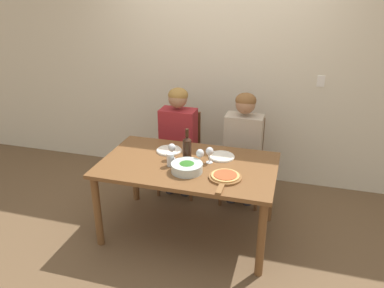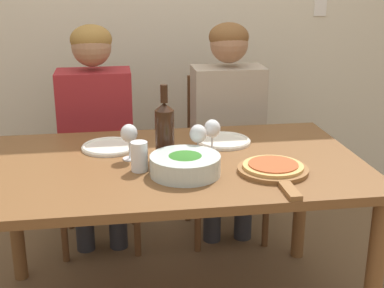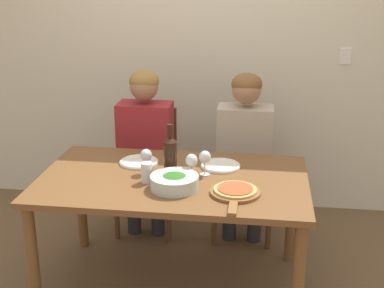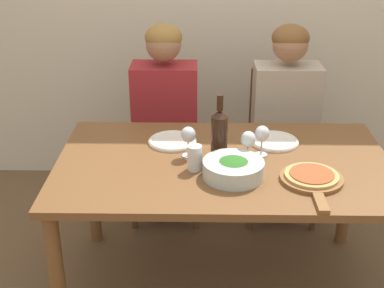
# 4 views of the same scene
# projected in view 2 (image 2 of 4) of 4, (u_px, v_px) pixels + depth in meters

# --- Properties ---
(dining_table) EXTENTS (1.56, 0.93, 0.73)m
(dining_table) POSITION_uv_depth(u_px,v_px,m) (172.00, 181.00, 2.21)
(dining_table) COLOR brown
(dining_table) RESTS_ON ground
(chair_left) EXTENTS (0.42, 0.42, 0.90)m
(chair_left) POSITION_uv_depth(u_px,v_px,m) (98.00, 156.00, 2.97)
(chair_left) COLOR brown
(chair_left) RESTS_ON ground
(chair_right) EXTENTS (0.42, 0.42, 0.90)m
(chair_right) POSITION_uv_depth(u_px,v_px,m) (223.00, 150.00, 3.07)
(chair_right) COLOR brown
(chair_right) RESTS_ON ground
(person_woman) EXTENTS (0.47, 0.51, 1.21)m
(person_woman) POSITION_uv_depth(u_px,v_px,m) (96.00, 119.00, 2.78)
(person_woman) COLOR #28282D
(person_woman) RESTS_ON ground
(person_man) EXTENTS (0.47, 0.51, 1.21)m
(person_man) POSITION_uv_depth(u_px,v_px,m) (228.00, 114.00, 2.89)
(person_man) COLOR #28282D
(person_man) RESTS_ON ground
(wine_bottle) EXTENTS (0.08, 0.08, 0.31)m
(wine_bottle) POSITION_uv_depth(u_px,v_px,m) (165.00, 129.00, 2.18)
(wine_bottle) COLOR black
(wine_bottle) RESTS_ON dining_table
(broccoli_bowl) EXTENTS (0.27, 0.27, 0.08)m
(broccoli_bowl) POSITION_uv_depth(u_px,v_px,m) (185.00, 165.00, 2.03)
(broccoli_bowl) COLOR silver
(broccoli_bowl) RESTS_ON dining_table
(dinner_plate_left) EXTENTS (0.24, 0.24, 0.02)m
(dinner_plate_left) POSITION_uv_depth(u_px,v_px,m) (110.00, 147.00, 2.34)
(dinner_plate_left) COLOR silver
(dinner_plate_left) RESTS_ON dining_table
(dinner_plate_right) EXTENTS (0.24, 0.24, 0.02)m
(dinner_plate_right) POSITION_uv_depth(u_px,v_px,m) (224.00, 141.00, 2.41)
(dinner_plate_right) COLOR silver
(dinner_plate_right) RESTS_ON dining_table
(pizza_on_board) EXTENTS (0.27, 0.41, 0.04)m
(pizza_on_board) POSITION_uv_depth(u_px,v_px,m) (274.00, 169.00, 2.05)
(pizza_on_board) COLOR brown
(pizza_on_board) RESTS_ON dining_table
(wine_glass_left) EXTENTS (0.07, 0.07, 0.15)m
(wine_glass_left) POSITION_uv_depth(u_px,v_px,m) (129.00, 135.00, 2.17)
(wine_glass_left) COLOR silver
(wine_glass_left) RESTS_ON dining_table
(wine_glass_right) EXTENTS (0.07, 0.07, 0.15)m
(wine_glass_right) POSITION_uv_depth(u_px,v_px,m) (212.00, 130.00, 2.24)
(wine_glass_right) COLOR silver
(wine_glass_right) RESTS_ON dining_table
(wine_glass_centre) EXTENTS (0.07, 0.07, 0.15)m
(wine_glass_centre) POSITION_uv_depth(u_px,v_px,m) (198.00, 136.00, 2.17)
(wine_glass_centre) COLOR silver
(wine_glass_centre) RESTS_ON dining_table
(water_tumbler) EXTENTS (0.07, 0.07, 0.12)m
(water_tumbler) POSITION_uv_depth(u_px,v_px,m) (139.00, 156.00, 2.07)
(water_tumbler) COLOR silver
(water_tumbler) RESTS_ON dining_table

